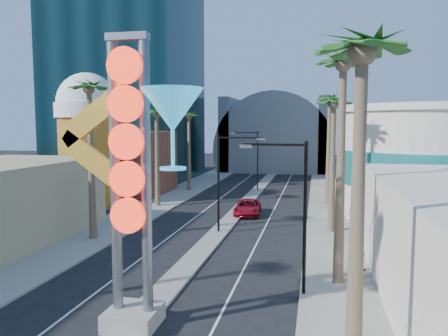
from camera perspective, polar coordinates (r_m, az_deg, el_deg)
sidewalk_west at (r=52.78m, az=-7.24°, el=-3.94°), size 5.00×100.00×0.15m
sidewalk_east at (r=49.94m, az=13.90°, el=-4.60°), size 5.00×100.00×0.15m
median at (r=53.42m, az=3.53°, el=-3.79°), size 1.60×84.00×0.15m
hotel_tower at (r=74.29m, az=-12.55°, el=18.08°), size 20.00×20.00×50.00m
brick_filler_west at (r=57.47m, az=-12.43°, el=0.70°), size 10.00×10.00×8.00m
filler_east at (r=62.81m, az=19.55°, el=1.83°), size 10.00×20.00×10.00m
beer_mug at (r=50.59m, az=-17.31°, el=4.29°), size 7.00×7.00×14.50m
turquoise_building at (r=45.47m, az=25.03°, el=0.62°), size 16.60×16.60×10.60m
canopy at (r=86.60m, az=6.86°, el=2.60°), size 22.00×16.00×22.00m
neon_sign at (r=18.49m, az=-9.90°, el=0.96°), size 6.53×2.60×12.55m
streetlight_0 at (r=35.10m, az=0.14°, el=-0.78°), size 3.79×0.25×8.00m
streetlight_1 at (r=58.85m, az=3.89°, el=1.78°), size 3.79×0.25×8.00m
streetlight_2 at (r=22.51m, az=9.35°, el=-4.56°), size 3.45×0.25×8.00m
palm_1 at (r=34.51m, az=-17.19°, el=8.75°), size 2.40×2.40×12.70m
palm_2 at (r=47.20m, az=-8.81°, el=6.39°), size 2.40×2.40×11.20m
palm_3 at (r=58.57m, az=-4.62°, el=6.27°), size 2.40×2.40×11.20m
palm_4 at (r=14.29m, az=17.53°, el=11.79°), size 2.40×2.40×12.20m
palm_5 at (r=24.31m, az=15.29°, el=11.29°), size 2.40×2.40×13.20m
palm_6 at (r=36.18m, az=14.14°, el=7.26°), size 2.40×2.40×11.70m
palm_7 at (r=48.20m, az=13.64°, el=7.87°), size 2.40×2.40×12.70m
red_pickup at (r=43.10m, az=3.10°, el=-5.16°), size 2.83×5.48×1.48m
pedestrian_b at (r=27.77m, az=17.26°, el=-11.01°), size 0.89×0.75×1.62m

